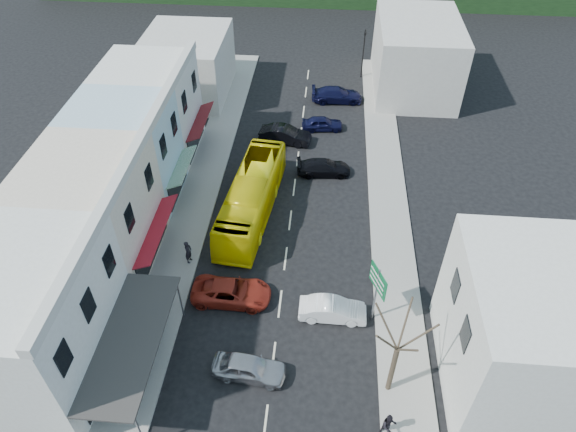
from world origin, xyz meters
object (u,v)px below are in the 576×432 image
object	(u,v)px
bus	(252,198)
pedestrian_left	(188,252)
direction_sign	(376,295)
car_red	(232,292)
car_white	(333,310)
street_tree	(397,350)
pedestrian_right	(389,425)
car_silver	(249,368)
traffic_signal	(363,54)

from	to	relation	value
bus	pedestrian_left	distance (m)	6.58
direction_sign	bus	bearing A→B (deg)	110.83
car_red	car_white	bearing A→B (deg)	-96.76
bus	street_tree	distance (m)	17.00
pedestrian_right	street_tree	world-z (taller)	street_tree
car_silver	pedestrian_left	bearing A→B (deg)	38.53
pedestrian_left	street_tree	world-z (taller)	street_tree
car_white	pedestrian_right	size ratio (longest dim) A/B	2.59
pedestrian_left	traffic_signal	size ratio (longest dim) A/B	0.32
car_red	pedestrian_right	distance (m)	12.43
car_silver	pedestrian_right	bearing A→B (deg)	-104.81
street_tree	traffic_signal	distance (m)	37.36
pedestrian_right	car_red	bearing A→B (deg)	124.47
car_white	car_red	distance (m)	6.51
pedestrian_right	traffic_signal	bearing A→B (deg)	75.96
car_white	bus	bearing A→B (deg)	34.39
direction_sign	traffic_signal	distance (m)	32.59
pedestrian_left	car_silver	bearing A→B (deg)	-135.38
car_white	pedestrian_left	distance (m)	10.61
car_silver	car_red	size ratio (longest dim) A/B	0.96
car_silver	car_red	bearing A→B (deg)	25.23
bus	car_white	world-z (taller)	bus
bus	pedestrian_left	world-z (taller)	bus
car_silver	traffic_signal	world-z (taller)	traffic_signal
street_tree	car_silver	bearing A→B (deg)	178.28
traffic_signal	car_red	bearing A→B (deg)	50.58
direction_sign	traffic_signal	bearing A→B (deg)	67.28
car_white	pedestrian_left	xyz separation A→B (m)	(-9.90, 3.80, 0.30)
bus	car_red	bearing A→B (deg)	-84.97
bus	direction_sign	world-z (taller)	direction_sign
bus	pedestrian_left	size ratio (longest dim) A/B	6.82
car_white	car_red	world-z (taller)	same
car_red	traffic_signal	size ratio (longest dim) A/B	0.87
car_red	direction_sign	xyz separation A→B (m)	(8.91, -0.79, 1.53)
car_red	car_silver	bearing A→B (deg)	-159.51
pedestrian_left	street_tree	size ratio (longest dim) A/B	0.22
traffic_signal	street_tree	bearing A→B (deg)	67.33
bus	street_tree	size ratio (longest dim) A/B	1.51
bus	pedestrian_right	world-z (taller)	bus
car_silver	pedestrian_right	xyz separation A→B (m)	(7.52, -2.80, 0.30)
car_white	street_tree	bearing A→B (deg)	-145.59
car_silver	street_tree	size ratio (longest dim) A/B	0.57
pedestrian_left	pedestrian_right	distance (m)	16.96
direction_sign	street_tree	world-z (taller)	street_tree
pedestrian_left	traffic_signal	world-z (taller)	traffic_signal
car_red	direction_sign	world-z (taller)	direction_sign
traffic_signal	pedestrian_right	bearing A→B (deg)	66.96
bus	street_tree	xyz separation A→B (m)	(9.45, -13.95, 2.28)
street_tree	bus	bearing A→B (deg)	124.11
bus	direction_sign	xyz separation A→B (m)	(8.73, -9.19, 0.68)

